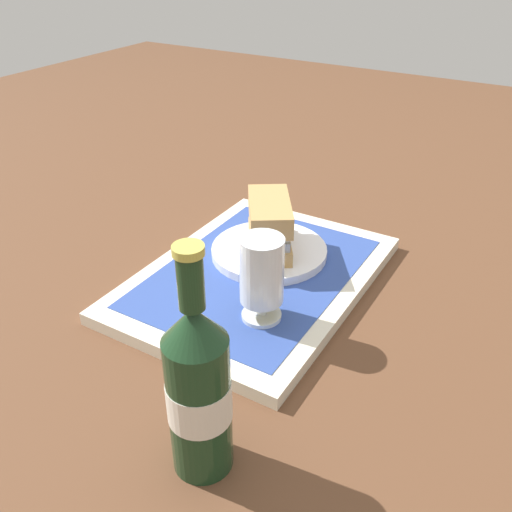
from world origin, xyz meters
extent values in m
plane|color=brown|center=(0.00, 0.00, 0.00)|extent=(3.00, 3.00, 0.00)
cube|color=beige|center=(0.00, 0.00, 0.01)|extent=(0.44, 0.32, 0.02)
cube|color=#2D4793|center=(0.00, 0.00, 0.02)|extent=(0.38, 0.27, 0.00)
cylinder|color=white|center=(-0.06, -0.01, 0.03)|extent=(0.19, 0.19, 0.01)
cube|color=tan|center=(-0.06, -0.01, 0.05)|extent=(0.14, 0.12, 0.02)
cube|color=#9EA3A8|center=(-0.06, -0.01, 0.07)|extent=(0.13, 0.11, 0.02)
cube|color=silver|center=(-0.06, -0.01, 0.08)|extent=(0.12, 0.10, 0.01)
sphere|color=#47932D|center=(-0.01, 0.02, 0.09)|extent=(0.04, 0.04, 0.04)
cube|color=tan|center=(-0.06, -0.01, 0.10)|extent=(0.14, 0.12, 0.04)
cylinder|color=silver|center=(0.10, 0.07, 0.02)|extent=(0.06, 0.06, 0.01)
cylinder|color=silver|center=(0.10, 0.07, 0.04)|extent=(0.01, 0.01, 0.02)
cylinder|color=silver|center=(0.10, 0.07, 0.10)|extent=(0.06, 0.06, 0.09)
cylinder|color=gold|center=(0.10, 0.07, 0.08)|extent=(0.06, 0.06, 0.06)
cylinder|color=white|center=(0.10, 0.07, 0.12)|extent=(0.05, 0.05, 0.01)
cylinder|color=#19381E|center=(0.32, 0.13, 0.08)|extent=(0.06, 0.06, 0.17)
cylinder|color=silver|center=(0.32, 0.13, 0.09)|extent=(0.07, 0.07, 0.05)
cone|color=#19381E|center=(0.32, 0.13, 0.18)|extent=(0.06, 0.06, 0.04)
cylinder|color=#19381E|center=(0.32, 0.13, 0.23)|extent=(0.02, 0.02, 0.05)
cylinder|color=#BFB74C|center=(0.32, 0.13, 0.26)|extent=(0.03, 0.03, 0.01)
camera|label=1|loc=(0.63, 0.38, 0.50)|focal=38.98mm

